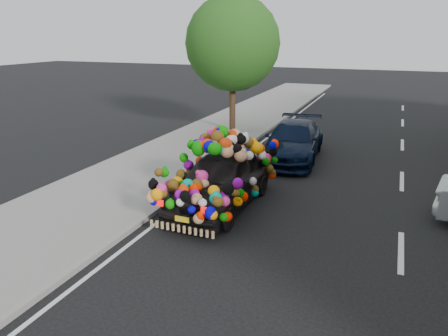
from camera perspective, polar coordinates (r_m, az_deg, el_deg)
The scene contains 7 objects.
ground at distance 10.69m, azimuth 2.38°, elevation -7.54°, with size 100.00×100.00×0.00m, color black.
sidewalk at distance 12.62m, azimuth -16.43°, elevation -3.99°, with size 4.00×60.00×0.12m, color gray.
kerb at distance 11.57m, azimuth -8.72°, elevation -5.38°, with size 0.15×60.00×0.13m, color gray.
lane_markings at distance 10.22m, azimuth 22.12°, elevation -10.08°, with size 6.00×50.00×0.01m, color silver, non-canonical shape.
tree_near_sidewalk at distance 19.93m, azimuth 1.16°, elevation 15.95°, with size 4.20×4.20×6.13m.
plush_art_car at distance 11.52m, azimuth -0.44°, elevation 0.12°, with size 2.22×4.57×2.12m.
navy_sedan at distance 16.22m, azimuth 8.99°, elevation 3.48°, with size 1.89×4.65×1.35m, color black.
Camera 1 is at (3.14, -9.18, 4.48)m, focal length 35.00 mm.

